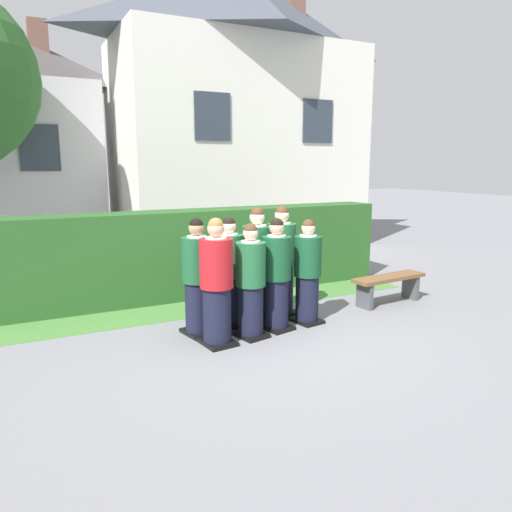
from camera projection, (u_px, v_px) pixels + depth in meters
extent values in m
plane|color=slate|center=(264.00, 332.00, 6.82)|extent=(60.00, 60.00, 0.00)
cylinder|color=black|center=(217.00, 316.00, 6.31)|extent=(0.37, 0.37, 0.77)
cube|color=black|center=(218.00, 342.00, 6.37)|extent=(0.44, 0.52, 0.05)
cylinder|color=#AD191E|center=(216.00, 263.00, 6.18)|extent=(0.43, 0.43, 0.63)
cylinder|color=white|center=(216.00, 238.00, 6.11)|extent=(0.27, 0.27, 0.03)
cube|color=navy|center=(208.00, 251.00, 6.32)|extent=(0.04, 0.02, 0.28)
sphere|color=tan|center=(216.00, 229.00, 6.09)|extent=(0.22, 0.22, 0.22)
sphere|color=olive|center=(216.00, 226.00, 6.08)|extent=(0.20, 0.20, 0.20)
cube|color=white|center=(206.00, 267.00, 6.42)|extent=(0.15, 0.03, 0.20)
cylinder|color=black|center=(251.00, 311.00, 6.59)|extent=(0.34, 0.34, 0.72)
cube|color=black|center=(251.00, 335.00, 6.65)|extent=(0.45, 0.51, 0.05)
cylinder|color=#1E5B33|center=(251.00, 264.00, 6.47)|extent=(0.41, 0.41, 0.59)
cylinder|color=white|center=(251.00, 242.00, 6.41)|extent=(0.25, 0.25, 0.03)
cube|color=navy|center=(242.00, 253.00, 6.59)|extent=(0.04, 0.02, 0.26)
sphere|color=beige|center=(251.00, 233.00, 6.39)|extent=(0.20, 0.20, 0.20)
sphere|color=#472D19|center=(251.00, 230.00, 6.38)|extent=(0.19, 0.19, 0.19)
cylinder|color=black|center=(276.00, 304.00, 6.90)|extent=(0.35, 0.35, 0.74)
cube|color=black|center=(276.00, 327.00, 6.96)|extent=(0.46, 0.53, 0.05)
cylinder|color=#144728|center=(277.00, 258.00, 6.77)|extent=(0.42, 0.42, 0.61)
cylinder|color=white|center=(277.00, 236.00, 6.71)|extent=(0.26, 0.26, 0.03)
cube|color=#236038|center=(267.00, 247.00, 6.90)|extent=(0.04, 0.02, 0.27)
sphere|color=tan|center=(277.00, 228.00, 6.69)|extent=(0.21, 0.21, 0.21)
sphere|color=black|center=(277.00, 225.00, 6.69)|extent=(0.19, 0.19, 0.19)
cube|color=white|center=(264.00, 261.00, 6.99)|extent=(0.15, 0.04, 0.20)
cylinder|color=black|center=(307.00, 299.00, 7.19)|extent=(0.34, 0.34, 0.71)
cube|color=black|center=(307.00, 320.00, 7.25)|extent=(0.42, 0.49, 0.05)
cylinder|color=#144728|center=(308.00, 256.00, 7.07)|extent=(0.40, 0.40, 0.59)
cylinder|color=white|center=(308.00, 236.00, 7.01)|extent=(0.25, 0.25, 0.03)
cube|color=#236038|center=(299.00, 247.00, 7.20)|extent=(0.04, 0.02, 0.26)
sphere|color=beige|center=(308.00, 228.00, 6.99)|extent=(0.20, 0.20, 0.20)
sphere|color=#472D19|center=(308.00, 226.00, 6.98)|extent=(0.19, 0.19, 0.19)
cylinder|color=black|center=(198.00, 308.00, 6.70)|extent=(0.36, 0.36, 0.75)
cube|color=black|center=(199.00, 332.00, 6.76)|extent=(0.45, 0.52, 0.05)
cylinder|color=#19512D|center=(197.00, 260.00, 6.57)|extent=(0.42, 0.42, 0.62)
cylinder|color=white|center=(197.00, 237.00, 6.51)|extent=(0.26, 0.26, 0.03)
cube|color=gold|center=(190.00, 249.00, 6.70)|extent=(0.04, 0.02, 0.27)
sphere|color=tan|center=(196.00, 228.00, 6.49)|extent=(0.21, 0.21, 0.21)
sphere|color=black|center=(196.00, 225.00, 6.48)|extent=(0.19, 0.19, 0.19)
cylinder|color=black|center=(229.00, 301.00, 7.05)|extent=(0.35, 0.35, 0.74)
cube|color=black|center=(230.00, 324.00, 7.11)|extent=(0.43, 0.50, 0.05)
cylinder|color=#1E5B33|center=(229.00, 256.00, 6.92)|extent=(0.42, 0.42, 0.61)
cylinder|color=white|center=(229.00, 234.00, 6.86)|extent=(0.26, 0.26, 0.03)
cube|color=navy|center=(222.00, 245.00, 7.06)|extent=(0.04, 0.02, 0.27)
sphere|color=beige|center=(229.00, 226.00, 6.84)|extent=(0.21, 0.21, 0.21)
sphere|color=black|center=(229.00, 223.00, 6.83)|extent=(0.19, 0.19, 0.19)
cylinder|color=black|center=(257.00, 295.00, 7.29)|extent=(0.38, 0.38, 0.79)
cube|color=black|center=(257.00, 318.00, 7.36)|extent=(0.44, 0.52, 0.05)
cylinder|color=#19512D|center=(257.00, 248.00, 7.16)|extent=(0.44, 0.44, 0.65)
cylinder|color=white|center=(257.00, 226.00, 7.09)|extent=(0.28, 0.28, 0.03)
cube|color=navy|center=(250.00, 237.00, 7.31)|extent=(0.04, 0.02, 0.29)
sphere|color=beige|center=(257.00, 217.00, 7.07)|extent=(0.22, 0.22, 0.22)
sphere|color=#472D19|center=(257.00, 215.00, 7.06)|extent=(0.20, 0.20, 0.20)
cube|color=white|center=(247.00, 251.00, 7.41)|extent=(0.15, 0.02, 0.20)
cylinder|color=black|center=(281.00, 289.00, 7.61)|extent=(0.38, 0.38, 0.78)
cube|color=black|center=(281.00, 312.00, 7.68)|extent=(0.47, 0.55, 0.05)
cylinder|color=#1E5B33|center=(282.00, 244.00, 7.48)|extent=(0.44, 0.44, 0.65)
cylinder|color=white|center=(282.00, 223.00, 7.42)|extent=(0.27, 0.27, 0.03)
cube|color=navy|center=(273.00, 235.00, 7.62)|extent=(0.04, 0.02, 0.29)
sphere|color=beige|center=(282.00, 215.00, 7.39)|extent=(0.22, 0.22, 0.22)
sphere|color=#472D19|center=(282.00, 213.00, 7.39)|extent=(0.20, 0.20, 0.20)
cube|color=white|center=(270.00, 248.00, 7.72)|extent=(0.15, 0.03, 0.20)
cube|color=#285623|center=(205.00, 252.00, 8.70)|extent=(7.00, 0.70, 1.54)
cube|color=brown|center=(39.00, 50.00, 12.84)|extent=(0.50, 0.50, 1.51)
cube|color=#2D3842|center=(40.00, 148.00, 11.56)|extent=(0.90, 0.04, 1.10)
cube|color=silver|center=(237.00, 148.00, 13.71)|extent=(6.55, 3.64, 5.52)
pyramid|color=#424751|center=(236.00, 6.00, 13.01)|extent=(6.95, 3.86, 1.97)
cube|color=brown|center=(294.00, 11.00, 13.79)|extent=(0.50, 0.50, 1.77)
cube|color=#2D3842|center=(213.00, 116.00, 11.32)|extent=(0.90, 0.04, 1.10)
cube|color=#2D3842|center=(318.00, 121.00, 12.63)|extent=(0.90, 0.04, 1.10)
cube|color=brown|center=(389.00, 278.00, 8.14)|extent=(1.43, 0.49, 0.06)
cube|color=#4C4C51|center=(365.00, 296.00, 7.90)|extent=(0.11, 0.33, 0.42)
cube|color=#4C4C51|center=(410.00, 287.00, 8.48)|extent=(0.11, 0.33, 0.42)
cube|color=#477A38|center=(223.00, 305.00, 8.14)|extent=(7.00, 0.90, 0.01)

